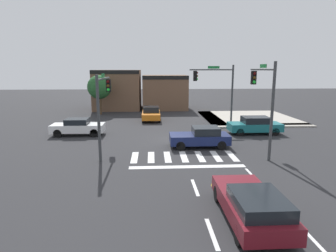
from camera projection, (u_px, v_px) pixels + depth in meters
name	position (u px, v px, depth m)	size (l,w,h in m)	color
ground_plane	(178.00, 140.00, 23.30)	(120.00, 120.00, 0.00)	#2B2B2D
crosswalk_near	(184.00, 157.00, 18.89)	(6.77, 2.42, 0.01)	silver
lane_markings	(229.00, 205.00, 12.17)	(6.80, 18.75, 0.01)	white
bike_detector_marking	(223.00, 186.00, 14.17)	(1.18, 1.18, 0.01)	yellow
curb_corner_northeast	(245.00, 118.00, 32.98)	(10.00, 10.60, 0.15)	#B2AA9E
storefront_row	(137.00, 90.00, 41.36)	(12.88, 6.90, 5.45)	brown
traffic_signal_southeast	(264.00, 92.00, 18.77)	(0.32, 4.24, 6.05)	#383A3D
traffic_signal_southwest	(103.00, 98.00, 19.22)	(0.32, 5.09, 5.30)	#383A3D
traffic_signal_northeast	(217.00, 85.00, 27.72)	(4.24, 0.32, 5.99)	#383A3D
car_maroon	(252.00, 204.00, 10.68)	(1.93, 4.64, 1.36)	maroon
car_white	(78.00, 127.00, 24.85)	(4.39, 1.74, 1.44)	white
car_navy	(201.00, 137.00, 21.13)	(4.27, 1.93, 1.48)	#141E4C
car_teal	(255.00, 125.00, 25.40)	(4.50, 1.88, 1.51)	#196B70
car_orange	(151.00, 114.00, 32.18)	(1.95, 4.32, 1.49)	orange
roadside_tree	(99.00, 87.00, 35.91)	(2.95, 2.95, 4.87)	#4C3823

